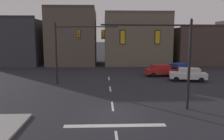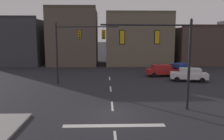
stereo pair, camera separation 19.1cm
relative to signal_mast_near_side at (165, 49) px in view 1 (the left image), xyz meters
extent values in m
plane|color=#232328|center=(-3.81, -0.92, -4.63)|extent=(400.00, 400.00, 0.00)
cube|color=silver|center=(-3.81, -2.92, -4.63)|extent=(6.40, 0.50, 0.01)
cube|color=silver|center=(-3.81, -4.92, -4.63)|extent=(0.16, 2.40, 0.01)
cube|color=silver|center=(-3.81, 1.08, -4.63)|extent=(0.16, 2.40, 0.01)
cube|color=silver|center=(-3.81, 7.08, -4.63)|extent=(0.16, 2.40, 0.01)
cube|color=silver|center=(-3.81, 13.08, -4.63)|extent=(0.16, 2.40, 0.01)
cylinder|color=black|center=(1.90, 0.16, -1.29)|extent=(0.20, 0.20, 6.68)
cylinder|color=black|center=(-1.39, -0.14, 1.70)|extent=(6.59, 0.72, 0.12)
sphere|color=black|center=(1.90, 0.16, 2.10)|extent=(0.18, 0.18, 0.18)
cylinder|color=#56565B|center=(-0.63, -0.07, 1.46)|extent=(0.03, 0.03, 0.35)
cube|color=gold|center=(-0.63, -0.07, 0.84)|extent=(0.32, 0.27, 0.90)
sphere|color=red|center=(-0.64, 0.06, 1.12)|extent=(0.20, 0.20, 0.20)
sphere|color=#2D2314|center=(-0.64, 0.06, 0.84)|extent=(0.20, 0.20, 0.20)
sphere|color=black|center=(-0.64, 0.06, 0.56)|extent=(0.20, 0.20, 0.20)
cube|color=black|center=(-0.63, -0.09, 0.84)|extent=(0.42, 0.07, 1.02)
cylinder|color=#56565B|center=(-3.16, -0.30, 1.46)|extent=(0.03, 0.03, 0.35)
cube|color=gold|center=(-3.16, -0.30, 0.84)|extent=(0.32, 0.27, 0.90)
sphere|color=red|center=(-3.17, -0.17, 1.12)|extent=(0.20, 0.20, 0.20)
sphere|color=#2D2314|center=(-3.17, -0.17, 0.84)|extent=(0.20, 0.20, 0.20)
sphere|color=black|center=(-3.17, -0.17, 0.56)|extent=(0.20, 0.20, 0.20)
cube|color=black|center=(-3.16, -0.32, 0.84)|extent=(0.42, 0.07, 1.02)
cylinder|color=black|center=(-9.95, 9.94, -1.15)|extent=(0.20, 0.20, 6.95)
cylinder|color=black|center=(-6.44, 9.44, 1.94)|extent=(7.05, 1.13, 0.12)
sphere|color=black|center=(-9.95, 9.94, 2.37)|extent=(0.18, 0.18, 0.18)
cylinder|color=#56565B|center=(-7.25, 9.55, 1.71)|extent=(0.03, 0.03, 0.35)
cube|color=gold|center=(-7.25, 9.55, 1.08)|extent=(0.33, 0.28, 0.90)
sphere|color=red|center=(-7.27, 9.43, 1.36)|extent=(0.20, 0.20, 0.20)
sphere|color=#2D2314|center=(-7.27, 9.43, 1.08)|extent=(0.20, 0.20, 0.20)
sphere|color=black|center=(-7.27, 9.43, 0.80)|extent=(0.20, 0.20, 0.20)
cube|color=black|center=(-7.24, 9.57, 1.08)|extent=(0.42, 0.09, 1.02)
cylinder|color=#56565B|center=(-4.54, 9.16, 1.71)|extent=(0.03, 0.03, 0.35)
cube|color=gold|center=(-4.54, 9.16, 1.08)|extent=(0.33, 0.28, 0.90)
sphere|color=red|center=(-4.56, 9.04, 1.36)|extent=(0.20, 0.20, 0.20)
sphere|color=#2D2314|center=(-4.56, 9.04, 1.08)|extent=(0.20, 0.20, 0.20)
sphere|color=black|center=(-4.56, 9.04, 0.80)|extent=(0.20, 0.20, 0.20)
cube|color=black|center=(-4.54, 9.18, 1.08)|extent=(0.42, 0.09, 1.02)
cube|color=navy|center=(6.55, 16.20, -3.93)|extent=(4.54, 4.18, 0.70)
cube|color=navy|center=(6.44, 16.10, -3.30)|extent=(2.92, 2.80, 0.56)
cube|color=#2D3842|center=(7.03, 16.59, -3.32)|extent=(1.16, 1.33, 0.47)
cube|color=#2D3842|center=(5.53, 15.36, -3.32)|extent=(1.13, 1.31, 0.46)
cylinder|color=black|center=(7.14, 17.78, -4.31)|extent=(0.63, 0.58, 0.64)
cylinder|color=black|center=(8.21, 16.47, -4.31)|extent=(0.63, 0.58, 0.64)
cylinder|color=black|center=(4.89, 15.93, -4.31)|extent=(0.63, 0.58, 0.64)
cylinder|color=black|center=(5.97, 14.62, -4.31)|extent=(0.63, 0.58, 0.64)
sphere|color=silver|center=(7.87, 18.03, -3.88)|extent=(0.16, 0.16, 0.16)
sphere|color=silver|center=(8.60, 17.14, -3.88)|extent=(0.16, 0.16, 0.16)
cube|color=maroon|center=(4.87, 14.82, -3.85)|extent=(0.90, 1.08, 0.12)
cube|color=#A81E1E|center=(3.58, 14.63, -3.93)|extent=(4.55, 2.21, 0.70)
cube|color=#A81E1E|center=(3.43, 14.62, -3.30)|extent=(2.61, 1.83, 0.56)
cube|color=#2D3842|center=(4.19, 14.69, -3.32)|extent=(0.39, 1.54, 0.47)
cube|color=#2D3842|center=(2.26, 14.51, -3.32)|extent=(0.36, 1.53, 0.46)
cylinder|color=black|center=(4.94, 15.62, -4.31)|extent=(0.66, 0.28, 0.64)
cylinder|color=black|center=(5.10, 13.92, -4.31)|extent=(0.66, 0.28, 0.64)
cylinder|color=black|center=(2.05, 15.34, -4.31)|extent=(0.66, 0.28, 0.64)
cylinder|color=black|center=(2.21, 13.65, -4.31)|extent=(0.66, 0.28, 0.64)
sphere|color=silver|center=(5.69, 15.41, -3.88)|extent=(0.16, 0.16, 0.16)
sphere|color=silver|center=(5.80, 14.27, -3.88)|extent=(0.16, 0.16, 0.16)
cube|color=maroon|center=(1.41, 14.42, -3.85)|extent=(0.17, 1.37, 0.12)
cube|color=silver|center=(5.98, 11.01, -3.93)|extent=(4.69, 2.74, 0.70)
cube|color=silver|center=(6.13, 10.98, -3.30)|extent=(2.76, 2.11, 0.56)
cube|color=#2D3842|center=(5.38, 11.15, -3.32)|extent=(0.58, 1.54, 0.47)
cube|color=#2D3842|center=(7.27, 10.71, -3.32)|extent=(0.55, 1.53, 0.46)
cylinder|color=black|center=(4.37, 10.51, -4.31)|extent=(0.67, 0.36, 0.64)
cylinder|color=black|center=(4.76, 12.16, -4.31)|extent=(0.67, 0.36, 0.64)
cylinder|color=black|center=(7.20, 9.86, -4.31)|extent=(0.67, 0.36, 0.64)
cylinder|color=black|center=(7.59, 11.51, -4.31)|extent=(0.67, 0.36, 0.64)
sphere|color=silver|center=(3.73, 10.94, -3.88)|extent=(0.16, 0.16, 0.16)
sphere|color=silver|center=(3.99, 12.06, -3.88)|extent=(0.16, 0.16, 0.16)
cube|color=maroon|center=(8.10, 10.52, -3.85)|extent=(0.35, 1.34, 0.12)
cube|color=#38383D|center=(-20.90, 28.72, -0.34)|extent=(8.81, 9.17, 8.58)
cube|color=#2B2B30|center=(-20.90, 24.43, 4.20)|extent=(8.81, 0.60, 0.50)
cube|color=brown|center=(-10.56, 28.92, 0.57)|extent=(9.06, 9.58, 10.39)
cube|color=#493F35|center=(-10.56, 24.43, 6.01)|extent=(9.06, 0.60, 0.50)
cube|color=#665B4C|center=(1.94, 29.95, 0.11)|extent=(12.30, 11.63, 9.47)
cube|color=brown|center=(1.94, 24.43, 5.09)|extent=(12.30, 0.60, 0.50)
cube|color=#473833|center=(14.82, 29.52, -1.08)|extent=(10.78, 10.77, 7.10)
cube|color=#3A2B26|center=(14.82, 24.43, 2.72)|extent=(10.78, 0.60, 0.50)
camera|label=1|loc=(-4.51, -16.42, 0.92)|focal=36.40mm
camera|label=2|loc=(-4.32, -16.42, 0.92)|focal=36.40mm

